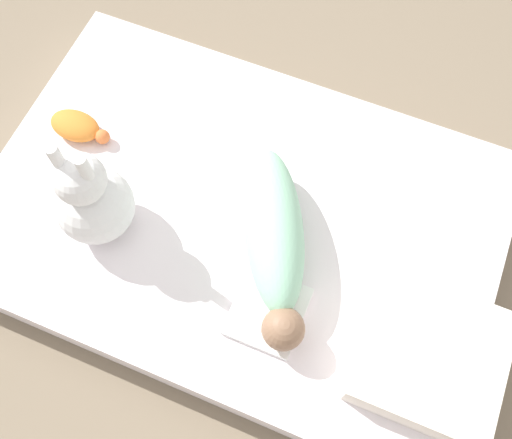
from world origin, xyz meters
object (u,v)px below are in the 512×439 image
at_px(pillow, 431,357).
at_px(bunny_plush, 92,200).
at_px(turtle_plush, 77,127).
at_px(swaddled_baby, 275,238).

bearing_deg(pillow, bunny_plush, 178.05).
relative_size(bunny_plush, turtle_plush, 2.01).
relative_size(swaddled_baby, turtle_plush, 2.86).
height_order(pillow, turtle_plush, pillow).
bearing_deg(turtle_plush, pillow, -12.88).
bearing_deg(swaddled_baby, bunny_plush, -104.47).
bearing_deg(swaddled_baby, turtle_plush, -127.42).
xyz_separation_m(swaddled_baby, bunny_plush, (-0.49, -0.11, 0.06)).
xyz_separation_m(bunny_plush, turtle_plush, (-0.21, 0.24, -0.11)).
distance_m(pillow, turtle_plush, 1.22).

